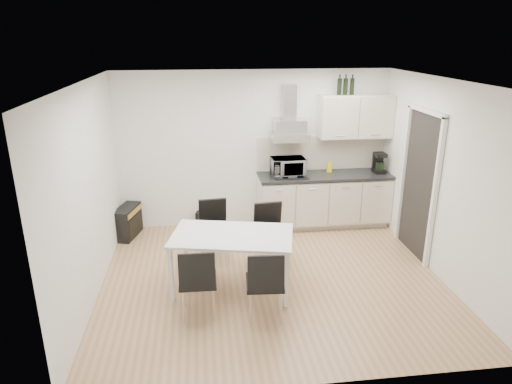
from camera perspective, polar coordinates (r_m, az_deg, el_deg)
ground at (r=6.27m, az=2.02°, el=-10.75°), size 4.50×4.50×0.00m
wall_back at (r=7.64m, az=-0.24°, el=5.32°), size 4.50×0.10×2.60m
wall_front at (r=3.93m, az=6.89°, el=-8.64°), size 4.50×0.10×2.60m
wall_left at (r=5.82m, az=-20.24°, el=-0.32°), size 0.10×4.00×2.60m
wall_right at (r=6.48m, az=22.23°, el=1.33°), size 0.10×4.00×2.60m
ceiling at (r=5.46m, az=2.35°, el=13.63°), size 4.50×4.50×0.00m
doorway at (r=6.99m, az=19.57°, el=0.75°), size 0.08×1.04×2.10m
kitchenette at (r=7.74m, az=8.75°, el=1.68°), size 2.22×0.64×2.52m
dining_table at (r=5.76m, az=-2.99°, el=-6.01°), size 1.65×1.16×0.75m
chair_far_left at (r=6.59m, az=-5.19°, el=-4.98°), size 0.48×0.54×0.88m
chair_far_right at (r=6.43m, az=1.88°, el=-5.52°), size 0.49×0.54×0.88m
chair_near_left at (r=5.37m, az=-7.27°, el=-10.98°), size 0.45×0.51×0.88m
chair_near_right at (r=5.29m, az=1.09°, el=-11.36°), size 0.48×0.53×0.88m
guitar_amp at (r=7.67m, az=-15.72°, el=-3.59°), size 0.41×0.65×0.50m
floor_speaker at (r=7.85m, az=-6.88°, el=-3.40°), size 0.19×0.18×0.26m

